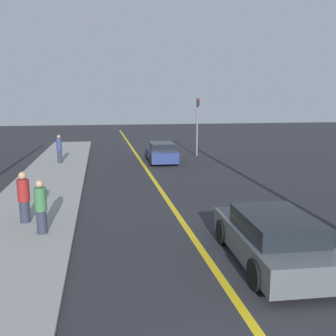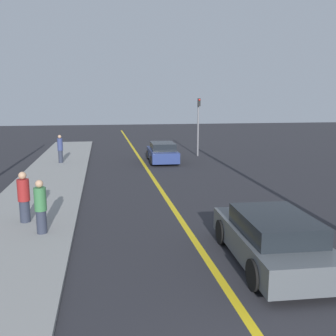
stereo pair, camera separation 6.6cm
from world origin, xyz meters
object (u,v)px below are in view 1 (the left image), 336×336
object	(u,v)px
car_near_right_lane	(272,238)
traffic_light	(197,121)
car_ahead_center	(162,153)
pedestrian_far_standing	(59,149)
pedestrian_mid_group	(24,197)
pedestrian_near_curb	(41,207)

from	to	relation	value
car_near_right_lane	traffic_light	bearing A→B (deg)	84.00
car_ahead_center	pedestrian_far_standing	world-z (taller)	pedestrian_far_standing
car_near_right_lane	pedestrian_mid_group	world-z (taller)	pedestrian_mid_group
pedestrian_mid_group	pedestrian_far_standing	size ratio (longest dim) A/B	0.95
car_near_right_lane	car_ahead_center	xyz separation A→B (m)	(-0.21, 15.93, -0.01)
pedestrian_near_curb	pedestrian_mid_group	distance (m)	1.38
car_ahead_center	pedestrian_near_curb	distance (m)	14.28
pedestrian_near_curb	traffic_light	bearing A→B (deg)	60.12
traffic_light	pedestrian_near_curb	bearing A→B (deg)	-119.88
pedestrian_far_standing	traffic_light	bearing A→B (deg)	12.58
pedestrian_mid_group	traffic_light	xyz separation A→B (m)	(9.45, 14.04, 1.59)
car_ahead_center	traffic_light	size ratio (longest dim) A/B	1.00
pedestrian_mid_group	traffic_light	size ratio (longest dim) A/B	0.40
pedestrian_mid_group	pedestrian_far_standing	xyz separation A→B (m)	(-0.08, 11.92, 0.06)
pedestrian_near_curb	pedestrian_far_standing	bearing A→B (deg)	93.39
pedestrian_far_standing	car_ahead_center	bearing A→B (deg)	-0.32
pedestrian_near_curb	car_near_right_lane	bearing A→B (deg)	-25.65
car_ahead_center	traffic_light	distance (m)	4.16
traffic_light	pedestrian_far_standing	bearing A→B (deg)	-167.42
car_near_right_lane	pedestrian_near_curb	size ratio (longest dim) A/B	2.70
pedestrian_mid_group	traffic_light	bearing A→B (deg)	56.06
pedestrian_far_standing	traffic_light	size ratio (longest dim) A/B	0.42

